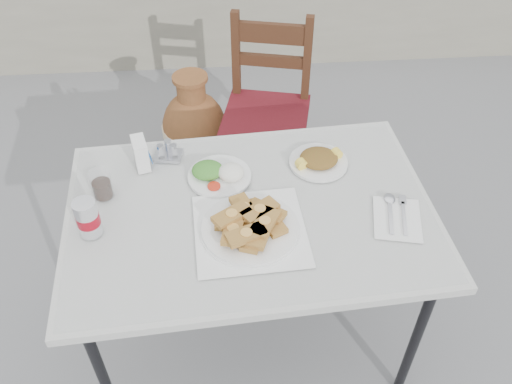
{
  "coord_description": "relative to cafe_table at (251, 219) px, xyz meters",
  "views": [
    {
      "loc": [
        -0.05,
        -1.3,
        2.16
      ],
      "look_at": [
        0.06,
        0.1,
        0.83
      ],
      "focal_mm": 38.0,
      "sensor_mm": 36.0,
      "label": 1
    }
  ],
  "objects": [
    {
      "name": "cutlery_napkin",
      "position": [
        0.51,
        -0.08,
        0.06
      ],
      "size": [
        0.2,
        0.24,
        0.02
      ],
      "rotation": [
        0.0,
        0.0,
        -0.21
      ],
      "color": "white",
      "rests_on": "cafe_table"
    },
    {
      "name": "ground",
      "position": [
        -0.04,
        -0.05,
        -0.74
      ],
      "size": [
        80.0,
        80.0,
        0.0
      ],
      "primitive_type": "plane",
      "color": "slate",
      "rests_on": "ground"
    },
    {
      "name": "napkin_holder",
      "position": [
        -0.4,
        0.27,
        0.12
      ],
      "size": [
        0.08,
        0.11,
        0.12
      ],
      "rotation": [
        0.0,
        0.0,
        0.25
      ],
      "color": "white",
      "rests_on": "cafe_table"
    },
    {
      "name": "pide_plate",
      "position": [
        -0.01,
        -0.11,
        0.09
      ],
      "size": [
        0.4,
        0.4,
        0.08
      ],
      "rotation": [
        0.0,
        0.0,
        0.06
      ],
      "color": "white",
      "rests_on": "cafe_table"
    },
    {
      "name": "salad_chopped_plate",
      "position": [
        0.28,
        0.22,
        0.07
      ],
      "size": [
        0.23,
        0.23,
        0.05
      ],
      "color": "white",
      "rests_on": "cafe_table"
    },
    {
      "name": "chair",
      "position": [
        0.15,
        1.0,
        -0.23
      ],
      "size": [
        0.52,
        0.52,
        0.98
      ],
      "rotation": [
        0.0,
        0.0,
        -0.23
      ],
      "color": "#351B0E",
      "rests_on": "ground"
    },
    {
      "name": "salad_rice_plate",
      "position": [
        -0.11,
        0.17,
        0.08
      ],
      "size": [
        0.24,
        0.24,
        0.06
      ],
      "color": "white",
      "rests_on": "cafe_table"
    },
    {
      "name": "condiment_caddy",
      "position": [
        -0.3,
        0.31,
        0.08
      ],
      "size": [
        0.12,
        0.1,
        0.07
      ],
      "rotation": [
        0.0,
        0.0,
        -0.17
      ],
      "color": "silver",
      "rests_on": "cafe_table"
    },
    {
      "name": "terracotta_urn",
      "position": [
        -0.24,
        1.15,
        -0.44
      ],
      "size": [
        0.37,
        0.37,
        0.64
      ],
      "color": "brown",
      "rests_on": "ground"
    },
    {
      "name": "cafe_table",
      "position": [
        0.0,
        0.0,
        0.0
      ],
      "size": [
        1.36,
        0.97,
        0.79
      ],
      "rotation": [
        0.0,
        0.0,
        0.07
      ],
      "color": "black",
      "rests_on": "ground"
    },
    {
      "name": "soda_can",
      "position": [
        -0.55,
        -0.07,
        0.13
      ],
      "size": [
        0.08,
        0.08,
        0.14
      ],
      "color": "silver",
      "rests_on": "cafe_table"
    },
    {
      "name": "cola_glass",
      "position": [
        -0.53,
        0.11,
        0.1
      ],
      "size": [
        0.08,
        0.08,
        0.11
      ],
      "color": "white",
      "rests_on": "cafe_table"
    }
  ]
}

